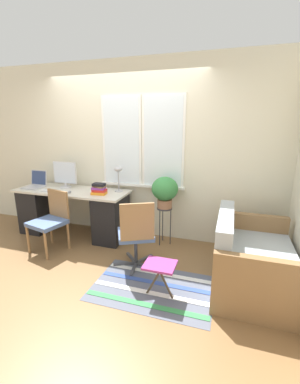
{
  "coord_description": "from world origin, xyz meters",
  "views": [
    {
      "loc": [
        1.62,
        -3.05,
        1.8
      ],
      "look_at": [
        0.59,
        0.16,
        0.88
      ],
      "focal_mm": 24.0,
      "sensor_mm": 36.0,
      "label": 1
    }
  ],
  "objects_px": {
    "plant_stand": "(164,213)",
    "mouse": "(70,192)",
    "keyboard": "(52,191)",
    "monitor": "(65,175)",
    "desk_lamp": "(118,172)",
    "potted_plant": "(165,190)",
    "desk_chair_wooden": "(51,219)",
    "laptop": "(36,184)",
    "office_chair_swivel": "(136,234)",
    "couch_loveseat": "(250,262)",
    "folding_stool": "(160,268)",
    "book_stack": "(99,189)"
  },
  "relations": [
    {
      "from": "plant_stand",
      "to": "mouse",
      "type": "bearing_deg",
      "value": -168.68
    },
    {
      "from": "keyboard",
      "to": "plant_stand",
      "type": "relative_size",
      "value": 0.71
    },
    {
      "from": "monitor",
      "to": "desk_lamp",
      "type": "height_order",
      "value": "monitor"
    },
    {
      "from": "monitor",
      "to": "potted_plant",
      "type": "xyz_separation_m",
      "value": [
        1.69,
        -0.0,
        -0.13
      ]
    },
    {
      "from": "desk_lamp",
      "to": "desk_chair_wooden",
      "type": "distance_m",
      "value": 1.19
    },
    {
      "from": "laptop",
      "to": "desk_chair_wooden",
      "type": "distance_m",
      "value": 0.92
    },
    {
      "from": "office_chair_swivel",
      "to": "potted_plant",
      "type": "distance_m",
      "value": 0.87
    },
    {
      "from": "couch_loveseat",
      "to": "plant_stand",
      "type": "height_order",
      "value": "couch_loveseat"
    },
    {
      "from": "desk_lamp",
      "to": "folding_stool",
      "type": "bearing_deg",
      "value": -50.79
    },
    {
      "from": "desk_chair_wooden",
      "to": "monitor",
      "type": "bearing_deg",
      "value": 119.17
    },
    {
      "from": "laptop",
      "to": "folding_stool",
      "type": "xyz_separation_m",
      "value": [
        2.45,
        -1.07,
        -0.47
      ]
    },
    {
      "from": "desk_chair_wooden",
      "to": "folding_stool",
      "type": "xyz_separation_m",
      "value": [
        1.78,
        -0.55,
        -0.12
      ]
    },
    {
      "from": "office_chair_swivel",
      "to": "monitor",
      "type": "bearing_deg",
      "value": -53.45
    },
    {
      "from": "monitor",
      "to": "office_chair_swivel",
      "type": "height_order",
      "value": "monitor"
    },
    {
      "from": "monitor",
      "to": "desk_lamp",
      "type": "bearing_deg",
      "value": 2.08
    },
    {
      "from": "plant_stand",
      "to": "keyboard",
      "type": "bearing_deg",
      "value": -169.88
    },
    {
      "from": "keyboard",
      "to": "potted_plant",
      "type": "xyz_separation_m",
      "value": [
        1.73,
        0.31,
        0.08
      ]
    },
    {
      "from": "laptop",
      "to": "monitor",
      "type": "relative_size",
      "value": 0.72
    },
    {
      "from": "mouse",
      "to": "book_stack",
      "type": "distance_m",
      "value": 0.47
    },
    {
      "from": "laptop",
      "to": "keyboard",
      "type": "height_order",
      "value": "laptop"
    },
    {
      "from": "desk_lamp",
      "to": "plant_stand",
      "type": "height_order",
      "value": "desk_lamp"
    },
    {
      "from": "laptop",
      "to": "plant_stand",
      "type": "height_order",
      "value": "laptop"
    },
    {
      "from": "book_stack",
      "to": "potted_plant",
      "type": "height_order",
      "value": "potted_plant"
    },
    {
      "from": "desk_lamp",
      "to": "book_stack",
      "type": "xyz_separation_m",
      "value": [
        -0.21,
        -0.24,
        -0.22
      ]
    },
    {
      "from": "keyboard",
      "to": "office_chair_swivel",
      "type": "height_order",
      "value": "office_chair_swivel"
    },
    {
      "from": "mouse",
      "to": "office_chair_swivel",
      "type": "bearing_deg",
      "value": -20.77
    },
    {
      "from": "laptop",
      "to": "plant_stand",
      "type": "relative_size",
      "value": 0.53
    },
    {
      "from": "mouse",
      "to": "plant_stand",
      "type": "bearing_deg",
      "value": 11.32
    },
    {
      "from": "monitor",
      "to": "desk_lamp",
      "type": "xyz_separation_m",
      "value": [
        0.94,
        0.03,
        0.09
      ]
    },
    {
      "from": "keyboard",
      "to": "desk_chair_wooden",
      "type": "relative_size",
      "value": 0.48
    },
    {
      "from": "book_stack",
      "to": "desk_chair_wooden",
      "type": "distance_m",
      "value": 0.8
    },
    {
      "from": "laptop",
      "to": "office_chair_swivel",
      "type": "relative_size",
      "value": 0.34
    },
    {
      "from": "couch_loveseat",
      "to": "folding_stool",
      "type": "bearing_deg",
      "value": 118.64
    },
    {
      "from": "laptop",
      "to": "office_chair_swivel",
      "type": "xyz_separation_m",
      "value": [
        2.01,
        -0.62,
        -0.34
      ]
    },
    {
      "from": "mouse",
      "to": "office_chair_swivel",
      "type": "xyz_separation_m",
      "value": [
        1.26,
        -0.48,
        -0.3
      ]
    },
    {
      "from": "desk_lamp",
      "to": "laptop",
      "type": "bearing_deg",
      "value": -172.68
    },
    {
      "from": "monitor",
      "to": "mouse",
      "type": "bearing_deg",
      "value": -46.94
    },
    {
      "from": "mouse",
      "to": "potted_plant",
      "type": "relative_size",
      "value": 0.15
    },
    {
      "from": "folding_stool",
      "to": "keyboard",
      "type": "bearing_deg",
      "value": 155.58
    },
    {
      "from": "monitor",
      "to": "desk_chair_wooden",
      "type": "xyz_separation_m",
      "value": [
        0.19,
        -0.67,
        -0.51
      ]
    },
    {
      "from": "couch_loveseat",
      "to": "desk_lamp",
      "type": "bearing_deg",
      "value": 68.51
    },
    {
      "from": "monitor",
      "to": "desk_chair_wooden",
      "type": "height_order",
      "value": "monitor"
    },
    {
      "from": "folding_stool",
      "to": "laptop",
      "type": "bearing_deg",
      "value": 156.34
    },
    {
      "from": "folding_stool",
      "to": "monitor",
      "type": "bearing_deg",
      "value": 148.17
    },
    {
      "from": "mouse",
      "to": "book_stack",
      "type": "height_order",
      "value": "book_stack"
    },
    {
      "from": "laptop",
      "to": "desk_chair_wooden",
      "type": "height_order",
      "value": "laptop"
    },
    {
      "from": "monitor",
      "to": "keyboard",
      "type": "bearing_deg",
      "value": -96.3
    },
    {
      "from": "laptop",
      "to": "mouse",
      "type": "distance_m",
      "value": 0.76
    },
    {
      "from": "plant_stand",
      "to": "office_chair_swivel",
      "type": "bearing_deg",
      "value": -101.84
    },
    {
      "from": "office_chair_swivel",
      "to": "couch_loveseat",
      "type": "xyz_separation_m",
      "value": [
        1.34,
        0.04,
        -0.18
      ]
    }
  ]
}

